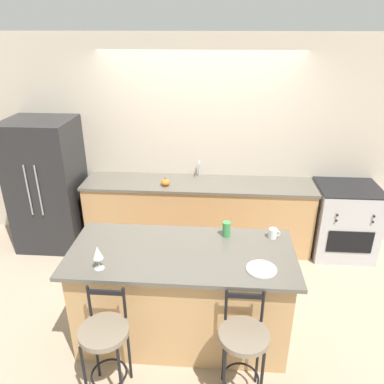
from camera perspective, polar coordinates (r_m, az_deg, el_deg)
name	(u,v)px	position (r m, az deg, el deg)	size (l,w,h in m)	color
ground_plane	(196,258)	(4.94, 0.65, -10.02)	(18.00, 18.00, 0.00)	tan
wall_back	(200,143)	(4.95, 1.23, 7.49)	(6.00, 0.07, 2.70)	beige
back_counter	(198,214)	(5.01, 0.94, -3.31)	(2.96, 0.65, 0.92)	tan
sink_faucet	(199,167)	(4.94, 1.12, 3.87)	(0.02, 0.13, 0.22)	#ADAFB5
kitchen_island	(182,295)	(3.61, -1.52, -15.36)	(2.00, 0.90, 0.96)	tan
refrigerator	(48,185)	(5.24, -21.08, 1.06)	(0.83, 0.77, 1.72)	#232326
oven_range	(343,220)	(5.21, 22.07, -4.00)	(0.76, 0.70, 0.94)	#B7B7BC
bar_stool_near	(105,341)	(3.19, -13.07, -21.27)	(0.39, 0.39, 0.96)	black
bar_stool_far	(243,345)	(3.11, 7.80, -22.14)	(0.39, 0.39, 0.96)	black
dinner_plate	(261,269)	(3.16, 10.54, -11.44)	(0.25, 0.25, 0.02)	beige
wine_glass	(98,253)	(3.13, -14.18, -9.01)	(0.08, 0.08, 0.21)	white
coffee_mug	(273,233)	(3.58, 12.24, -6.19)	(0.11, 0.08, 0.10)	white
tumbler_cup	(226,229)	(3.53, 5.27, -5.66)	(0.08, 0.08, 0.15)	#3D934C
pumpkin_decoration	(165,182)	(4.70, -4.08, 1.48)	(0.11, 0.11, 0.11)	orange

